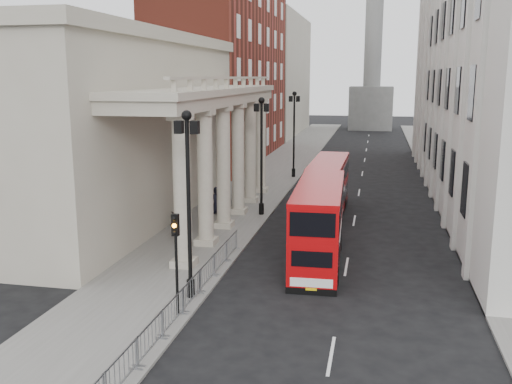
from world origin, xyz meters
TOP-DOWN VIEW (x-y plane):
  - ground at (0.00, 0.00)m, footprint 260.00×260.00m
  - sidewalk_west at (-3.00, 30.00)m, footprint 6.00×140.00m
  - sidewalk_east at (13.50, 30.00)m, footprint 3.00×140.00m
  - kerb at (-0.05, 30.00)m, footprint 0.20×140.00m
  - portico_building at (-10.50, 18.00)m, footprint 9.00×28.00m
  - brick_building at (-10.50, 48.00)m, footprint 9.00×32.00m
  - west_building_far at (-10.50, 80.00)m, footprint 9.00×30.00m
  - east_building at (16.00, 32.00)m, footprint 8.00×55.00m
  - monument_column at (6.00, 92.00)m, footprint 8.00×8.00m
  - lamp_post_south at (-0.60, 4.00)m, footprint 1.05×0.44m
  - lamp_post_mid at (-0.60, 20.00)m, footprint 1.05×0.44m
  - lamp_post_north at (-0.60, 36.00)m, footprint 1.05×0.44m
  - traffic_light at (-0.50, 1.98)m, footprint 0.28×0.33m
  - crowd_barriers at (-0.35, 2.23)m, footprint 0.50×18.75m
  - bus_near at (4.45, 10.45)m, footprint 2.75×9.92m
  - bus_far at (4.05, 21.15)m, footprint 2.39×9.37m
  - pedestrian_a at (-4.12, 12.44)m, footprint 0.61×0.43m
  - pedestrian_b at (-5.19, 15.28)m, footprint 1.08×0.94m
  - pedestrian_c at (-3.83, 19.65)m, footprint 1.00×0.71m

SIDE VIEW (x-z plane):
  - ground at x=0.00m, z-range 0.00..0.00m
  - sidewalk_west at x=-3.00m, z-range 0.00..0.12m
  - sidewalk_east at x=13.50m, z-range 0.00..0.12m
  - kerb at x=-0.05m, z-range 0.00..0.14m
  - crowd_barriers at x=-0.35m, z-range 0.12..1.22m
  - pedestrian_a at x=-4.12m, z-range 0.12..1.74m
  - pedestrian_b at x=-5.19m, z-range 0.12..1.98m
  - pedestrian_c at x=-3.83m, z-range 0.12..2.05m
  - bus_far at x=4.05m, z-range 0.09..4.12m
  - bus_near at x=4.45m, z-range 0.10..4.34m
  - traffic_light at x=-0.50m, z-range 0.96..5.26m
  - lamp_post_south at x=-0.60m, z-range 0.75..9.07m
  - lamp_post_mid at x=-0.60m, z-range 0.75..9.07m
  - lamp_post_north at x=-0.60m, z-range 0.75..9.07m
  - portico_building at x=-10.50m, z-range 0.00..12.00m
  - west_building_far at x=-10.50m, z-range 0.00..20.00m
  - brick_building at x=-10.50m, z-range 0.00..22.00m
  - east_building at x=16.00m, z-range 0.00..25.00m
  - monument_column at x=6.00m, z-range -11.12..43.08m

